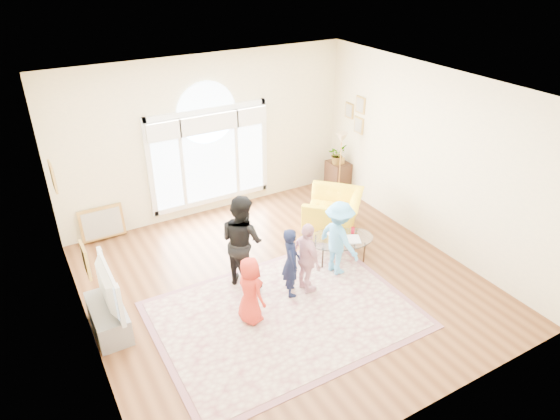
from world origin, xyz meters
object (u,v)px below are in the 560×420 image
television (103,288)px  coffee_table (340,239)px  tv_console (109,318)px  armchair (333,213)px  area_rug (285,315)px

television → coffee_table: television is taller
television → tv_console: bearing=180.0°
tv_console → television: size_ratio=0.87×
tv_console → coffee_table: bearing=-2.1°
coffee_table → armchair: bearing=78.4°
coffee_table → tv_console: bearing=-165.6°
area_rug → television: (-2.35, 0.99, 0.74)m
tv_console → coffee_table: coffee_table is taller
area_rug → television: 2.66m
area_rug → armchair: armchair is taller
television → armchair: 4.50m
area_rug → tv_console: bearing=157.3°
area_rug → tv_console: 2.57m
area_rug → coffee_table: (1.61, 0.84, 0.39)m
tv_console → armchair: armchair is taller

